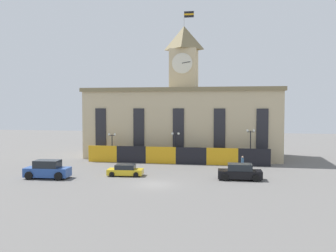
{
  "coord_description": "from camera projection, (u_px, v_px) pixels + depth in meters",
  "views": [
    {
      "loc": [
        8.37,
        -38.49,
        8.32
      ],
      "look_at": [
        0.0,
        7.95,
        5.8
      ],
      "focal_mm": 40.0,
      "sensor_mm": 36.0,
      "label": 1
    }
  ],
  "objects": [
    {
      "name": "car_black_suv",
      "position": [
        240.0,
        172.0,
        42.3
      ],
      "size": [
        4.98,
        2.54,
        1.8
      ],
      "rotation": [
        0.0,
        0.0,
        0.04
      ],
      "color": "black",
      "rests_on": "ground"
    },
    {
      "name": "street_lamp_center",
      "position": [
        251.0,
        139.0,
        52.89
      ],
      "size": [
        1.26,
        0.36,
        5.04
      ],
      "color": "black",
      "rests_on": "ground"
    },
    {
      "name": "car_blue_van",
      "position": [
        47.0,
        170.0,
        43.06
      ],
      "size": [
        5.23,
        2.66,
        2.1
      ],
      "rotation": [
        0.0,
        0.0,
        0.07
      ],
      "color": "#284C99",
      "rests_on": "ground"
    },
    {
      "name": "street_lamp_far_left",
      "position": [
        175.0,
        140.0,
        54.82
      ],
      "size": [
        1.26,
        0.36,
        4.47
      ],
      "color": "black",
      "rests_on": "ground"
    },
    {
      "name": "car_yellow_coupe",
      "position": [
        125.0,
        170.0,
        44.69
      ],
      "size": [
        4.35,
        2.43,
        1.35
      ],
      "rotation": [
        0.0,
        0.0,
        0.09
      ],
      "color": "yellow",
      "rests_on": "ground"
    },
    {
      "name": "street_lamp_far_right",
      "position": [
        112.0,
        140.0,
        56.55
      ],
      "size": [
        1.26,
        0.36,
        4.22
      ],
      "color": "black",
      "rests_on": "ground"
    },
    {
      "name": "ground_plane",
      "position": [
        155.0,
        184.0,
        39.75
      ],
      "size": [
        160.0,
        160.0,
        0.0
      ],
      "primitive_type": "plane",
      "color": "#605E5B"
    },
    {
      "name": "banner_fence",
      "position": [
        176.0,
        156.0,
        53.65
      ],
      "size": [
        26.46,
        0.12,
        2.44
      ],
      "color": "gold",
      "rests_on": "ground"
    },
    {
      "name": "civic_building",
      "position": [
        184.0,
        119.0,
        61.73
      ],
      "size": [
        31.13,
        12.43,
        23.76
      ],
      "color": "#C6B289",
      "rests_on": "ground"
    },
    {
      "name": "pedestrian",
      "position": [
        242.0,
        162.0,
        49.87
      ],
      "size": [
        0.44,
        0.44,
        1.66
      ],
      "rotation": [
        0.0,
        0.0,
        0.25
      ],
      "color": "#33567A",
      "rests_on": "ground"
    }
  ]
}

